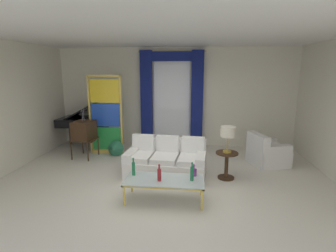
{
  "coord_description": "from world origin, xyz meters",
  "views": [
    {
      "loc": [
        0.64,
        -5.12,
        2.36
      ],
      "look_at": [
        -0.0,
        0.9,
        1.05
      ],
      "focal_mm": 28.35,
      "sensor_mm": 36.0,
      "label": 1
    }
  ],
  "objects_px": {
    "bottle_amber_squat": "(192,173)",
    "stained_glass_divider": "(106,117)",
    "bottle_blue_decanter": "(194,172)",
    "vintage_tv": "(84,131)",
    "armchair_white": "(266,153)",
    "table_lamp_brass": "(228,133)",
    "round_side_table": "(227,163)",
    "coffee_table": "(164,181)",
    "bottle_crystal_tall": "(133,168)",
    "peacock_figurine": "(115,149)",
    "grand_piano": "(86,120)",
    "couch_white_long": "(166,161)",
    "bottle_ruby_flask": "(159,174)"
  },
  "relations": [
    {
      "from": "vintage_tv",
      "to": "armchair_white",
      "type": "height_order",
      "value": "vintage_tv"
    },
    {
      "from": "bottle_blue_decanter",
      "to": "table_lamp_brass",
      "type": "bearing_deg",
      "value": 51.95
    },
    {
      "from": "round_side_table",
      "to": "table_lamp_brass",
      "type": "bearing_deg",
      "value": 0.0
    },
    {
      "from": "bottle_amber_squat",
      "to": "armchair_white",
      "type": "relative_size",
      "value": 0.34
    },
    {
      "from": "coffee_table",
      "to": "peacock_figurine",
      "type": "distance_m",
      "value": 2.83
    },
    {
      "from": "stained_glass_divider",
      "to": "table_lamp_brass",
      "type": "relative_size",
      "value": 3.86
    },
    {
      "from": "bottle_blue_decanter",
      "to": "coffee_table",
      "type": "bearing_deg",
      "value": -155.83
    },
    {
      "from": "vintage_tv",
      "to": "stained_glass_divider",
      "type": "xyz_separation_m",
      "value": [
        0.47,
        0.41,
        0.33
      ]
    },
    {
      "from": "couch_white_long",
      "to": "bottle_amber_squat",
      "type": "bearing_deg",
      "value": -64.3
    },
    {
      "from": "bottle_blue_decanter",
      "to": "bottle_crystal_tall",
      "type": "distance_m",
      "value": 1.12
    },
    {
      "from": "bottle_ruby_flask",
      "to": "grand_piano",
      "type": "bearing_deg",
      "value": 129.37
    },
    {
      "from": "bottle_blue_decanter",
      "to": "vintage_tv",
      "type": "bearing_deg",
      "value": 146.43
    },
    {
      "from": "peacock_figurine",
      "to": "couch_white_long",
      "type": "bearing_deg",
      "value": -34.64
    },
    {
      "from": "peacock_figurine",
      "to": "round_side_table",
      "type": "xyz_separation_m",
      "value": [
        2.87,
        -1.17,
        0.14
      ]
    },
    {
      "from": "bottle_amber_squat",
      "to": "vintage_tv",
      "type": "xyz_separation_m",
      "value": [
        -2.92,
        2.19,
        0.18
      ]
    },
    {
      "from": "bottle_blue_decanter",
      "to": "vintage_tv",
      "type": "height_order",
      "value": "vintage_tv"
    },
    {
      "from": "couch_white_long",
      "to": "bottle_ruby_flask",
      "type": "height_order",
      "value": "couch_white_long"
    },
    {
      "from": "vintage_tv",
      "to": "peacock_figurine",
      "type": "relative_size",
      "value": 2.24
    },
    {
      "from": "coffee_table",
      "to": "armchair_white",
      "type": "distance_m",
      "value": 3.15
    },
    {
      "from": "bottle_crystal_tall",
      "to": "table_lamp_brass",
      "type": "relative_size",
      "value": 0.59
    },
    {
      "from": "bottle_ruby_flask",
      "to": "armchair_white",
      "type": "xyz_separation_m",
      "value": [
        2.4,
        2.2,
        -0.25
      ]
    },
    {
      "from": "bottle_blue_decanter",
      "to": "grand_piano",
      "type": "bearing_deg",
      "value": 137.7
    },
    {
      "from": "bottle_blue_decanter",
      "to": "bottle_amber_squat",
      "type": "relative_size",
      "value": 0.65
    },
    {
      "from": "armchair_white",
      "to": "couch_white_long",
      "type": "bearing_deg",
      "value": -159.73
    },
    {
      "from": "couch_white_long",
      "to": "coffee_table",
      "type": "xyz_separation_m",
      "value": [
        0.1,
        -1.24,
        0.07
      ]
    },
    {
      "from": "armchair_white",
      "to": "stained_glass_divider",
      "type": "height_order",
      "value": "stained_glass_divider"
    },
    {
      "from": "stained_glass_divider",
      "to": "table_lamp_brass",
      "type": "xyz_separation_m",
      "value": [
        3.19,
        -1.47,
        -0.03
      ]
    },
    {
      "from": "coffee_table",
      "to": "bottle_crystal_tall",
      "type": "height_order",
      "value": "bottle_crystal_tall"
    },
    {
      "from": "bottle_crystal_tall",
      "to": "armchair_white",
      "type": "bearing_deg",
      "value": 34.44
    },
    {
      "from": "bottle_amber_squat",
      "to": "stained_glass_divider",
      "type": "xyz_separation_m",
      "value": [
        -2.45,
        2.6,
        0.51
      ]
    },
    {
      "from": "bottle_ruby_flask",
      "to": "stained_glass_divider",
      "type": "height_order",
      "value": "stained_glass_divider"
    },
    {
      "from": "coffee_table",
      "to": "bottle_blue_decanter",
      "type": "height_order",
      "value": "bottle_blue_decanter"
    },
    {
      "from": "coffee_table",
      "to": "bottle_crystal_tall",
      "type": "relative_size",
      "value": 4.24
    },
    {
      "from": "bottle_amber_squat",
      "to": "vintage_tv",
      "type": "relative_size",
      "value": 0.25
    },
    {
      "from": "coffee_table",
      "to": "vintage_tv",
      "type": "distance_m",
      "value": 3.29
    },
    {
      "from": "bottle_crystal_tall",
      "to": "bottle_amber_squat",
      "type": "xyz_separation_m",
      "value": [
        1.09,
        -0.13,
        0.0
      ]
    },
    {
      "from": "coffee_table",
      "to": "table_lamp_brass",
      "type": "xyz_separation_m",
      "value": [
        1.23,
        1.14,
        0.65
      ]
    },
    {
      "from": "coffee_table",
      "to": "armchair_white",
      "type": "xyz_separation_m",
      "value": [
        2.32,
        2.13,
        -0.09
      ]
    },
    {
      "from": "couch_white_long",
      "to": "peacock_figurine",
      "type": "relative_size",
      "value": 3.04
    },
    {
      "from": "bottle_blue_decanter",
      "to": "round_side_table",
      "type": "xyz_separation_m",
      "value": [
        0.71,
        0.9,
        -0.13
      ]
    },
    {
      "from": "bottle_amber_squat",
      "to": "round_side_table",
      "type": "bearing_deg",
      "value": 57.07
    },
    {
      "from": "bottle_crystal_tall",
      "to": "grand_piano",
      "type": "xyz_separation_m",
      "value": [
        -2.23,
        3.15,
        0.25
      ]
    },
    {
      "from": "coffee_table",
      "to": "bottle_blue_decanter",
      "type": "xyz_separation_m",
      "value": [
        0.52,
        0.23,
        0.11
      ]
    },
    {
      "from": "bottle_amber_squat",
      "to": "round_side_table",
      "type": "relative_size",
      "value": 0.58
    },
    {
      "from": "armchair_white",
      "to": "round_side_table",
      "type": "distance_m",
      "value": 1.47
    },
    {
      "from": "armchair_white",
      "to": "table_lamp_brass",
      "type": "relative_size",
      "value": 1.79
    },
    {
      "from": "couch_white_long",
      "to": "bottle_crystal_tall",
      "type": "xyz_separation_m",
      "value": [
        -0.5,
        -1.1,
        0.24
      ]
    },
    {
      "from": "bottle_blue_decanter",
      "to": "table_lamp_brass",
      "type": "distance_m",
      "value": 1.27
    },
    {
      "from": "table_lamp_brass",
      "to": "couch_white_long",
      "type": "bearing_deg",
      "value": 175.7
    },
    {
      "from": "couch_white_long",
      "to": "bottle_amber_squat",
      "type": "height_order",
      "value": "couch_white_long"
    }
  ]
}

